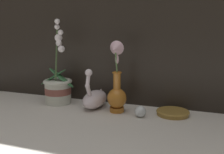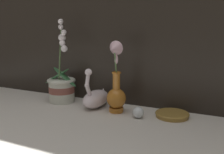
{
  "view_description": "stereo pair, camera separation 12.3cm",
  "coord_description": "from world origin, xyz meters",
  "px_view_note": "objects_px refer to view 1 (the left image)",
  "views": [
    {
      "loc": [
        0.41,
        -1.02,
        0.39
      ],
      "look_at": [
        -0.0,
        0.12,
        0.16
      ],
      "focal_mm": 42.0,
      "sensor_mm": 36.0,
      "label": 1
    },
    {
      "loc": [
        0.52,
        -0.97,
        0.39
      ],
      "look_at": [
        -0.0,
        0.12,
        0.16
      ],
      "focal_mm": 42.0,
      "sensor_mm": 36.0,
      "label": 2
    }
  ],
  "objects_px": {
    "swan_figurine": "(95,98)",
    "blue_vase": "(117,89)",
    "orchid_potted_plant": "(58,87)",
    "amber_dish": "(173,112)",
    "glass_sphere": "(140,111)"
  },
  "relations": [
    {
      "from": "swan_figurine",
      "to": "blue_vase",
      "type": "relative_size",
      "value": 0.61
    },
    {
      "from": "orchid_potted_plant",
      "to": "amber_dish",
      "type": "relative_size",
      "value": 2.91
    },
    {
      "from": "swan_figurine",
      "to": "blue_vase",
      "type": "xyz_separation_m",
      "value": [
        0.12,
        -0.03,
        0.06
      ]
    },
    {
      "from": "glass_sphere",
      "to": "amber_dish",
      "type": "bearing_deg",
      "value": 30.27
    },
    {
      "from": "swan_figurine",
      "to": "blue_vase",
      "type": "distance_m",
      "value": 0.14
    },
    {
      "from": "amber_dish",
      "to": "orchid_potted_plant",
      "type": "bearing_deg",
      "value": -178.96
    },
    {
      "from": "swan_figurine",
      "to": "glass_sphere",
      "type": "xyz_separation_m",
      "value": [
        0.25,
        -0.06,
        -0.02
      ]
    },
    {
      "from": "amber_dish",
      "to": "glass_sphere",
      "type": "bearing_deg",
      "value": -149.73
    },
    {
      "from": "swan_figurine",
      "to": "blue_vase",
      "type": "height_order",
      "value": "blue_vase"
    },
    {
      "from": "amber_dish",
      "to": "blue_vase",
      "type": "bearing_deg",
      "value": -169.69
    },
    {
      "from": "orchid_potted_plant",
      "to": "glass_sphere",
      "type": "relative_size",
      "value": 8.56
    },
    {
      "from": "orchid_potted_plant",
      "to": "glass_sphere",
      "type": "bearing_deg",
      "value": -8.26
    },
    {
      "from": "swan_figurine",
      "to": "amber_dish",
      "type": "distance_m",
      "value": 0.38
    },
    {
      "from": "orchid_potted_plant",
      "to": "amber_dish",
      "type": "height_order",
      "value": "orchid_potted_plant"
    },
    {
      "from": "orchid_potted_plant",
      "to": "blue_vase",
      "type": "xyz_separation_m",
      "value": [
        0.33,
        -0.04,
        0.02
      ]
    }
  ]
}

